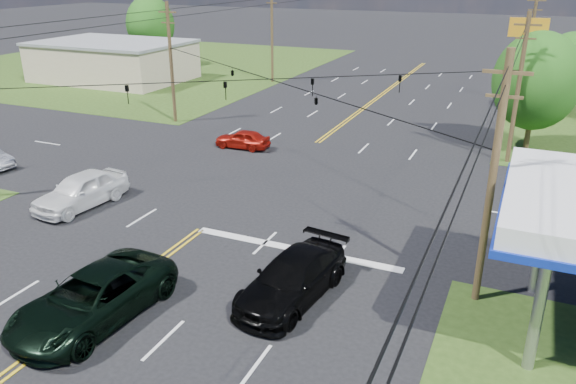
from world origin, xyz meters
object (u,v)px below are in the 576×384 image
at_px(suv_black, 292,278).
at_px(pickup_white, 81,190).
at_px(pole_se, 492,180).
at_px(pole_left_far, 272,34).
at_px(retail_nw, 114,62).
at_px(tree_far_l, 150,24).
at_px(tree_right_a, 536,81).
at_px(tree_right_b, 571,66).
at_px(pole_ne, 518,87).
at_px(pole_nw, 171,62).
at_px(pole_right_far, 529,47).
at_px(pickup_dkgreen, 93,298).

distance_m(suv_black, pickup_white, 14.34).
height_order(pole_se, pole_left_far, pole_left_far).
xyz_separation_m(retail_nw, tree_far_l, (-2.00, 10.00, 3.19)).
height_order(tree_right_a, tree_right_b, tree_right_a).
distance_m(retail_nw, pole_ne, 45.02).
distance_m(pole_nw, pole_right_far, 32.20).
relative_size(pole_ne, tree_far_l, 1.09).
relative_size(pole_left_far, pickup_white, 1.86).
bearing_deg(retail_nw, tree_right_b, 2.46).
distance_m(pole_ne, tree_far_l, 50.54).
relative_size(retail_nw, pole_right_far, 1.60).
bearing_deg(pole_se, pole_ne, 90.00).
height_order(retail_nw, pole_ne, pole_ne).
distance_m(pole_right_far, pickup_white, 41.57).
xyz_separation_m(pole_se, pickup_white, (-20.35, 1.00, -4.00)).
distance_m(pole_se, suv_black, 8.15).
distance_m(retail_nw, pole_nw, 21.60).
bearing_deg(pole_nw, tree_right_b, 26.95).
distance_m(tree_right_a, suv_black, 25.23).
height_order(pole_right_far, suv_black, pole_right_far).
distance_m(pole_nw, pickup_dkgreen, 28.62).
height_order(pole_ne, suv_black, pole_ne).
xyz_separation_m(pole_se, tree_right_a, (1.00, 21.00, -0.05)).
bearing_deg(tree_right_b, pole_se, -96.05).
bearing_deg(pole_left_far, pole_right_far, 0.00).
height_order(retail_nw, pickup_dkgreen, retail_nw).
bearing_deg(tree_right_b, tree_far_l, 170.63).
xyz_separation_m(pole_ne, tree_right_a, (1.00, 3.00, -0.05)).
relative_size(pole_left_far, pole_right_far, 1.00).
relative_size(pole_ne, pickup_white, 1.76).
bearing_deg(suv_black, tree_far_l, 138.95).
xyz_separation_m(pole_right_far, tree_right_a, (1.00, -16.00, -0.30)).
bearing_deg(pole_right_far, tree_right_a, -86.42).
distance_m(pole_left_far, suv_black, 44.48).
bearing_deg(tree_far_l, pole_nw, -50.44).
height_order(pole_left_far, suv_black, pole_left_far).
relative_size(pole_left_far, tree_far_l, 1.15).
bearing_deg(tree_right_a, pole_se, -92.73).
bearing_deg(pickup_white, tree_right_b, 59.89).
bearing_deg(retail_nw, pickup_white, -52.95).
xyz_separation_m(retail_nw, pole_right_far, (43.00, 6.00, 3.17)).
relative_size(pickup_dkgreen, suv_black, 1.11).
height_order(pole_right_far, pickup_white, pole_right_far).
distance_m(retail_nw, pickup_white, 37.60).
bearing_deg(pole_left_far, tree_right_a, -30.65).
relative_size(pole_se, pickup_white, 1.76).
height_order(tree_far_l, pickup_white, tree_far_l).
xyz_separation_m(tree_right_a, pickup_white, (-21.35, -20.00, -3.95)).
xyz_separation_m(pole_nw, pole_right_far, (26.00, 19.00, 0.25)).
bearing_deg(pickup_dkgreen, pickup_white, 139.28).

